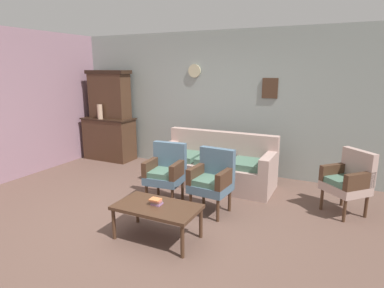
{
  "coord_description": "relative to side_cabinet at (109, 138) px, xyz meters",
  "views": [
    {
      "loc": [
        2.2,
        -3.32,
        2.0
      ],
      "look_at": [
        0.07,
        1.09,
        0.85
      ],
      "focal_mm": 30.3,
      "sensor_mm": 36.0,
      "label": 1
    }
  ],
  "objects": [
    {
      "name": "vase_on_cabinet",
      "position": [
        -0.06,
        -0.18,
        0.62
      ],
      "size": [
        0.11,
        0.11,
        0.31
      ],
      "primitive_type": "cylinder",
      "color": "#CCA88A",
      "rests_on": "side_cabinet"
    },
    {
      "name": "book_stack_on_table",
      "position": [
        2.81,
        -2.54,
        -0.01
      ],
      "size": [
        0.13,
        0.12,
        0.08
      ],
      "color": "#9E6DA0",
      "rests_on": "coffee_table"
    },
    {
      "name": "wall_back_with_decor",
      "position": [
        2.55,
        0.38,
        0.89
      ],
      "size": [
        6.4,
        0.09,
        2.7
      ],
      "color": "#939E99",
      "rests_on": "ground"
    },
    {
      "name": "wingback_chair_by_fireplace",
      "position": [
        4.85,
        -0.8,
        0.03
      ],
      "size": [
        0.71,
        0.71,
        0.9
      ],
      "color": "tan",
      "rests_on": "ground"
    },
    {
      "name": "coffee_table",
      "position": [
        2.83,
        -2.56,
        -0.09
      ],
      "size": [
        1.0,
        0.56,
        0.42
      ],
      "color": "#472D1E",
      "rests_on": "ground"
    },
    {
      "name": "floral_couch",
      "position": [
        2.77,
        -0.51,
        -0.14
      ],
      "size": [
        2.01,
        0.81,
        0.9
      ],
      "color": "tan",
      "rests_on": "ground"
    },
    {
      "name": "armchair_near_cabinet",
      "position": [
        3.13,
        -1.58,
        0.03
      ],
      "size": [
        0.56,
        0.53,
        0.9
      ],
      "color": "slate",
      "rests_on": "ground"
    },
    {
      "name": "ground_plane",
      "position": [
        2.55,
        -2.25,
        -0.47
      ],
      "size": [
        7.68,
        7.68,
        0.0
      ],
      "primitive_type": "plane",
      "color": "brown"
    },
    {
      "name": "side_cabinet",
      "position": [
        0.0,
        0.0,
        0.0
      ],
      "size": [
        1.16,
        0.55,
        0.93
      ],
      "color": "#472D1E",
      "rests_on": "ground"
    },
    {
      "name": "armchair_by_doorway",
      "position": [
        2.37,
        -1.55,
        0.03
      ],
      "size": [
        0.56,
        0.53,
        0.9
      ],
      "color": "slate",
      "rests_on": "ground"
    },
    {
      "name": "cabinet_upper_hutch",
      "position": [
        0.0,
        0.08,
        0.98
      ],
      "size": [
        0.99,
        0.38,
        1.03
      ],
      "color": "#472D1E",
      "rests_on": "side_cabinet"
    }
  ]
}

